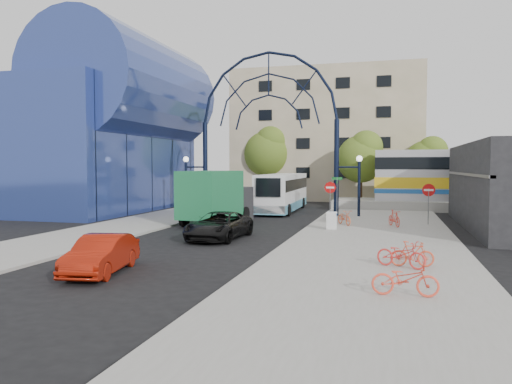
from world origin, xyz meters
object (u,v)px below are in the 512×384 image
(bike_far_b, at_px, (412,254))
(bike_far_c, at_px, (405,279))
(bike_near_b, at_px, (394,218))
(tree_north_c, at_px, (428,160))
(do_not_enter_sign, at_px, (429,194))
(black_suv, at_px, (219,226))
(red_sedan, at_px, (101,254))
(gateway_arch, at_px, (269,100))
(stop_sign, at_px, (330,191))
(street_name_sign, at_px, (337,189))
(bike_far_a, at_px, (401,254))
(tree_north_b, at_px, (269,151))
(sandwich_board, at_px, (332,219))
(green_truck, at_px, (217,197))
(city_bus, at_px, (283,192))
(tree_north_a, at_px, (362,156))
(bike_near_a, at_px, (344,217))

(bike_far_b, distance_m, bike_far_c, 4.24)
(bike_near_b, bearing_deg, tree_north_c, 58.07)
(do_not_enter_sign, distance_m, black_suv, 13.51)
(do_not_enter_sign, height_order, bike_near_b, do_not_enter_sign)
(red_sedan, xyz_separation_m, bike_far_b, (10.31, 3.38, -0.08))
(gateway_arch, bearing_deg, stop_sign, -22.63)
(street_name_sign, height_order, black_suv, street_name_sign)
(bike_far_b, bearing_deg, bike_far_a, 118.28)
(tree_north_c, bearing_deg, tree_north_b, 172.88)
(black_suv, bearing_deg, sandwich_board, 42.51)
(tree_north_b, bearing_deg, bike_far_c, -70.92)
(bike_far_c, bearing_deg, tree_north_b, 17.34)
(stop_sign, height_order, bike_far_a, stop_sign)
(sandwich_board, distance_m, tree_north_b, 26.15)
(green_truck, bearing_deg, bike_near_b, 8.37)
(bike_near_b, distance_m, bike_far_b, 12.03)
(stop_sign, height_order, bike_near_b, stop_sign)
(bike_far_a, bearing_deg, bike_far_c, -154.63)
(do_not_enter_sign, xyz_separation_m, bike_far_a, (-1.85, -13.87, -1.38))
(tree_north_c, distance_m, green_truck, 24.57)
(bike_far_c, bearing_deg, stop_sign, 10.73)
(red_sedan, bearing_deg, green_truck, 84.31)
(stop_sign, xyz_separation_m, bike_far_b, (4.74, -15.61, -1.42))
(tree_north_c, bearing_deg, city_bus, -139.59)
(bike_far_a, relative_size, bike_far_b, 1.19)
(tree_north_b, height_order, bike_far_b, tree_north_b)
(tree_north_a, height_order, tree_north_c, tree_north_a)
(red_sedan, distance_m, bike_near_a, 16.92)
(tree_north_b, relative_size, tree_north_c, 1.23)
(do_not_enter_sign, xyz_separation_m, bike_far_b, (-1.46, -13.61, -1.40))
(tree_north_c, relative_size, red_sedan, 1.63)
(street_name_sign, distance_m, tree_north_c, 16.95)
(street_name_sign, distance_m, tree_north_b, 19.81)
(bike_near_b, distance_m, bike_far_c, 16.25)
(bike_far_c, bearing_deg, bike_near_b, -1.05)
(stop_sign, height_order, bike_near_a, stop_sign)
(tree_north_b, relative_size, bike_far_b, 5.29)
(sandwich_board, xyz_separation_m, bike_far_a, (3.55, -9.85, -0.15))
(bike_far_c, bearing_deg, gateway_arch, 21.08)
(do_not_enter_sign, relative_size, bike_near_b, 1.54)
(stop_sign, xyz_separation_m, sandwich_board, (0.80, -6.02, -1.25))
(gateway_arch, xyz_separation_m, do_not_enter_sign, (11.00, -4.00, -6.58))
(stop_sign, height_order, tree_north_c, tree_north_c)
(black_suv, height_order, bike_far_a, black_suv)
(green_truck, xyz_separation_m, bike_near_a, (7.98, 0.56, -1.12))
(gateway_arch, xyz_separation_m, tree_north_a, (6.12, 11.93, -3.95))
(bike_near_a, bearing_deg, red_sedan, -144.13)
(bike_near_b, height_order, bike_far_c, bike_near_b)
(sandwich_board, bearing_deg, street_name_sign, 93.46)
(stop_sign, relative_size, bike_near_b, 1.55)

